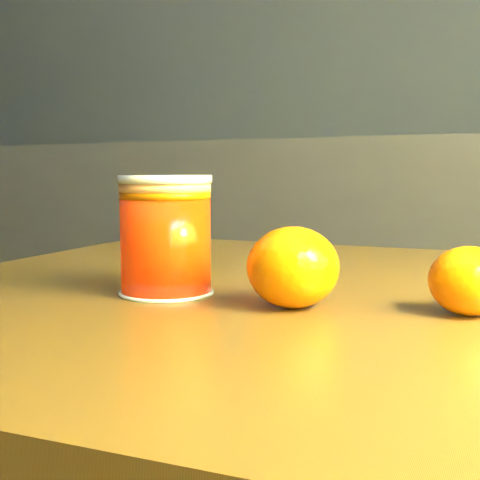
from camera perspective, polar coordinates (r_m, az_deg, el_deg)
The scene contains 5 objects.
kitchen_counter at distance 2.05m, azimuth -1.53°, elevation -4.50°, with size 3.15×0.60×0.90m, color #48484C.
table at distance 0.58m, azimuth 17.43°, elevation -14.14°, with size 1.08×0.84×0.73m.
juice_glass at distance 0.56m, azimuth -6.36°, elevation 0.35°, with size 0.08×0.08×0.10m.
orange_front at distance 0.51m, azimuth 4.54°, elevation -2.33°, with size 0.07×0.07×0.06m, color orange.
orange_back at distance 0.51m, azimuth 18.93°, elevation -3.30°, with size 0.06×0.06×0.05m, color orange.
Camera 1 is at (1.14, -0.21, 0.84)m, focal length 50.00 mm.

